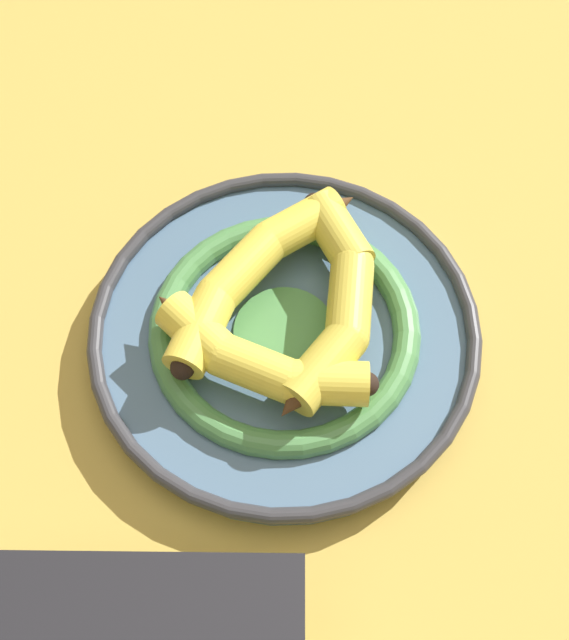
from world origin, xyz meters
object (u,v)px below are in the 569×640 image
object	(u,v)px
decorative_bowl	(284,334)
banana_b	(255,359)
banana_a	(253,269)
banana_c	(336,303)

from	to	relation	value
decorative_bowl	banana_b	world-z (taller)	banana_b
banana_a	banana_b	bearing A→B (deg)	40.68
banana_a	banana_c	xyz separation A→B (m)	(-0.07, 0.03, 0.00)
decorative_bowl	banana_c	xyz separation A→B (m)	(-0.04, -0.01, 0.03)
banana_c	decorative_bowl	bearing A→B (deg)	107.64
decorative_bowl	banana_c	size ratio (longest dim) A/B	1.52
banana_a	banana_b	distance (m)	0.08
decorative_bowl	banana_b	distance (m)	0.06
decorative_bowl	banana_c	distance (m)	0.05
decorative_bowl	banana_a	xyz separation A→B (m)	(0.03, -0.04, 0.03)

